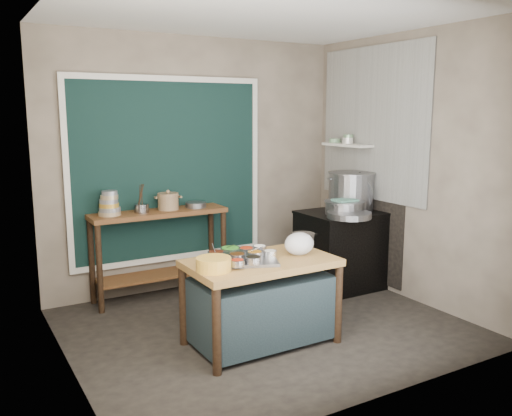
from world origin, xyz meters
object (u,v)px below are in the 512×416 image
saucepan (303,240)px  steamer (345,208)px  back_counter (160,254)px  yellow_basin (214,264)px  stove_block (342,251)px  prep_table (261,302)px  ceramic_crock (168,202)px  condiment_tray (242,260)px  stock_pot (351,191)px  utensil_cup (141,208)px

saucepan → steamer: steamer is taller
back_counter → saucepan: size_ratio=6.40×
steamer → yellow_basin: bearing=-157.5°
stove_block → steamer: (-0.09, -0.13, 0.53)m
prep_table → ceramic_crock: size_ratio=5.30×
stove_block → saucepan: size_ratio=3.97×
condiment_tray → ceramic_crock: (-0.04, 1.57, 0.27)m
prep_table → back_counter: (-0.33, 1.58, 0.10)m
steamer → ceramic_crock: bearing=152.9°
prep_table → saucepan: 0.75m
steamer → stock_pot: bearing=38.6°
prep_table → yellow_basin: (-0.49, -0.09, 0.43)m
yellow_basin → utensil_cup: 1.67m
saucepan → stove_block: bearing=10.6°
ceramic_crock → prep_table: bearing=-82.4°
back_counter → yellow_basin: 1.71m
prep_table → stock_pot: (1.74, 0.92, 0.72)m
yellow_basin → ceramic_crock: ceramic_crock is taller
back_counter → yellow_basin: back_counter is taller
condiment_tray → steamer: (1.66, 0.70, 0.19)m
back_counter → saucepan: back_counter is taller
prep_table → steamer: (1.49, 0.72, 0.58)m
stove_block → saucepan: 1.25m
stove_block → condiment_tray: bearing=-154.7°
prep_table → utensil_cup: bearing=107.7°
utensil_cup → steamer: (2.00, -0.85, -0.04)m
prep_table → back_counter: back_counter is taller
prep_table → stock_pot: stock_pot is taller
condiment_tray → steamer: 1.81m
condiment_tray → ceramic_crock: size_ratio=2.43×
saucepan → stock_pot: size_ratio=0.41×
prep_table → yellow_basin: yellow_basin is taller
stock_pot → steamer: size_ratio=1.20×
yellow_basin → utensil_cup: (-0.03, 1.66, 0.19)m
saucepan → stock_pot: (1.17, 0.72, 0.28)m
yellow_basin → saucepan: size_ratio=1.23×
ceramic_crock → stove_block: bearing=-22.6°
back_counter → ceramic_crock: bearing=5.8°
condiment_tray → prep_table: bearing=-8.4°
condiment_tray → saucepan: 0.77m
steamer → condiment_tray: bearing=-157.2°
prep_table → stock_pot: size_ratio=2.29×
condiment_tray → stock_pot: 2.14m
stock_pot → steamer: stock_pot is taller
stove_block → yellow_basin: (-2.06, -0.94, 0.38)m
prep_table → yellow_basin: size_ratio=4.49×
yellow_basin → ceramic_crock: 1.72m
saucepan → steamer: (0.92, 0.52, 0.14)m
stove_block → condiment_tray: (-1.74, -0.82, 0.34)m
stove_block → stock_pot: size_ratio=1.65×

